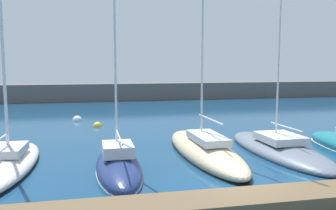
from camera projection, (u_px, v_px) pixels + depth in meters
ground_plane at (232, 188)px, 14.57m from camera, size 120.00×120.00×0.00m
dock_pier at (255, 201)px, 12.53m from camera, size 25.78×1.71×0.51m
breakwater_seawall at (133, 91)px, 50.70m from camera, size 108.00×3.79×2.36m
sailboat_ivory_nearest at (5, 164)px, 17.00m from camera, size 3.08×9.43×14.46m
sailboat_navy_second at (118, 166)px, 16.77m from camera, size 2.17×7.06×11.49m
sailboat_sand_third at (204, 150)px, 19.66m from camera, size 2.95×10.45×16.95m
sailboat_slate_fourth at (278, 149)px, 20.38m from camera, size 3.45×9.95×15.39m
mooring_buoy_white at (77, 120)px, 32.00m from camera, size 0.85×0.85×0.85m
mooring_buoy_yellow at (97, 126)px, 28.98m from camera, size 0.72×0.72×0.72m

